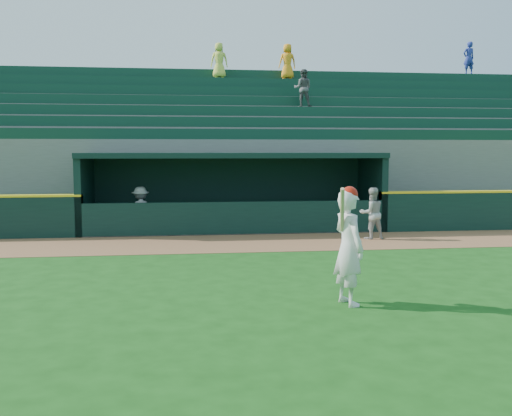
# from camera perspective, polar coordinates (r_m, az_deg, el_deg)

# --- Properties ---
(ground) EXTENTS (120.00, 120.00, 0.00)m
(ground) POSITION_cam_1_polar(r_m,az_deg,el_deg) (10.88, 1.04, -7.67)
(ground) COLOR #144812
(ground) RESTS_ON ground
(warning_track) EXTENTS (40.00, 3.00, 0.01)m
(warning_track) POSITION_cam_1_polar(r_m,az_deg,el_deg) (15.66, -1.48, -3.51)
(warning_track) COLOR brown
(warning_track) RESTS_ON ground
(dugout_player_front) EXTENTS (0.77, 0.62, 1.48)m
(dugout_player_front) POSITION_cam_1_polar(r_m,az_deg,el_deg) (16.63, 11.49, -0.53)
(dugout_player_front) COLOR #A2A19C
(dugout_player_front) RESTS_ON ground
(dugout_player_inside) EXTENTS (1.03, 0.76, 1.43)m
(dugout_player_inside) POSITION_cam_1_polar(r_m,az_deg,el_deg) (17.81, -11.46, -0.20)
(dugout_player_inside) COLOR #A1A29C
(dugout_player_inside) RESTS_ON ground
(dugout) EXTENTS (9.40, 2.80, 2.46)m
(dugout) POSITION_cam_1_polar(r_m,az_deg,el_deg) (18.58, -2.41, 2.15)
(dugout) COLOR #62625D
(dugout) RESTS_ON ground
(stands) EXTENTS (34.50, 6.25, 7.43)m
(stands) POSITION_cam_1_polar(r_m,az_deg,el_deg) (23.10, -3.30, 5.41)
(stands) COLOR slate
(stands) RESTS_ON ground
(batter_at_plate) EXTENTS (0.62, 0.87, 1.97)m
(batter_at_plate) POSITION_cam_1_polar(r_m,az_deg,el_deg) (9.47, 9.25, -3.75)
(batter_at_plate) COLOR silver
(batter_at_plate) RESTS_ON ground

